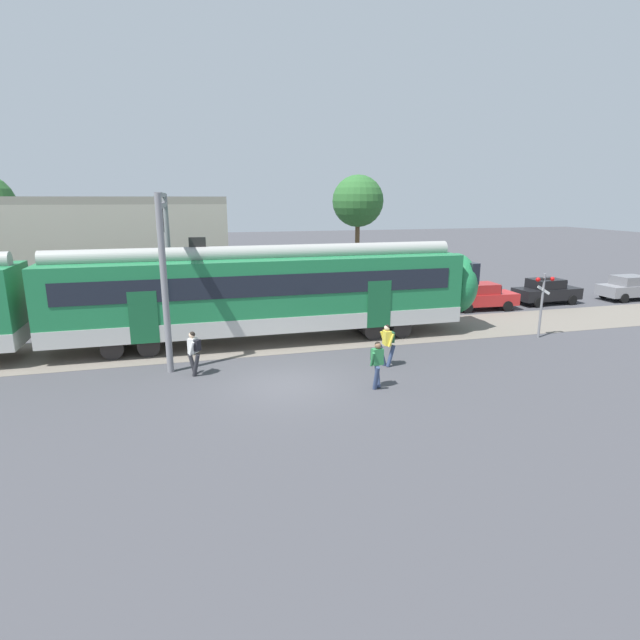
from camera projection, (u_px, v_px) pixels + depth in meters
ground_plane at (286, 384)px, 17.41m from camera, size 160.00×160.00×0.00m
commuter_train at (52, 302)px, 20.01m from camera, size 38.05×3.07×4.73m
pedestrian_white at (194, 349)px, 18.06m from camera, size 0.55×0.67×1.67m
pedestrian_green at (377, 361)px, 16.83m from camera, size 0.54×0.66×1.67m
pedestrian_yellow at (387, 342)px, 19.06m from camera, size 0.63×0.53×1.67m
parked_car_red at (481, 296)px, 28.93m from camera, size 4.09×1.94×1.54m
parked_car_black at (546, 291)px, 30.48m from camera, size 4.07×1.89×1.54m
parked_car_grey at (630, 288)px, 31.70m from camera, size 4.02×1.80×1.54m
catenary_gantry at (165, 248)px, 20.65m from camera, size 0.24×6.64×6.53m
crossing_signal at (543, 295)px, 22.76m from camera, size 0.96×0.22×3.00m
background_building at (66, 256)px, 27.74m from camera, size 17.46×5.00×9.20m
street_tree_right at (358, 202)px, 34.47m from camera, size 3.54×3.54×7.89m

